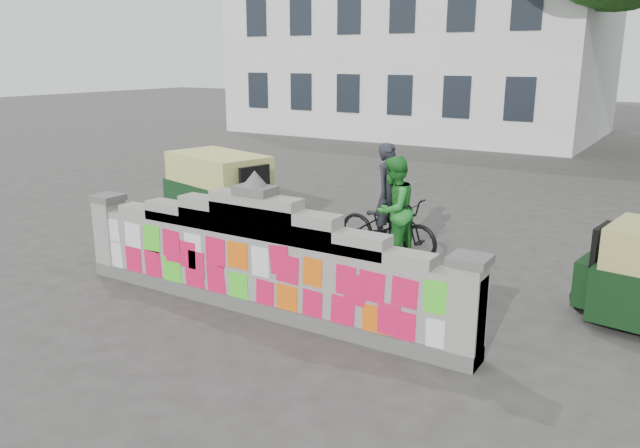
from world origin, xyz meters
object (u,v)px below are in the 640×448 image
(cyclist_bike, at_px, (388,227))
(cyclist_rider, at_px, (388,207))
(rickshaw_left, at_px, (221,189))
(pedestrian, at_px, (393,210))

(cyclist_bike, distance_m, cyclist_rider, 0.36)
(cyclist_rider, xyz_separation_m, rickshaw_left, (-3.82, -0.10, -0.09))
(pedestrian, height_order, rickshaw_left, pedestrian)
(cyclist_bike, xyz_separation_m, rickshaw_left, (-3.82, -0.10, 0.28))
(pedestrian, relative_size, rickshaw_left, 0.64)
(cyclist_bike, bearing_deg, rickshaw_left, 96.86)
(cyclist_bike, xyz_separation_m, pedestrian, (0.23, -0.27, 0.40))
(cyclist_rider, bearing_deg, rickshaw_left, 96.86)
(cyclist_rider, height_order, pedestrian, pedestrian)
(cyclist_rider, bearing_deg, pedestrian, -134.56)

